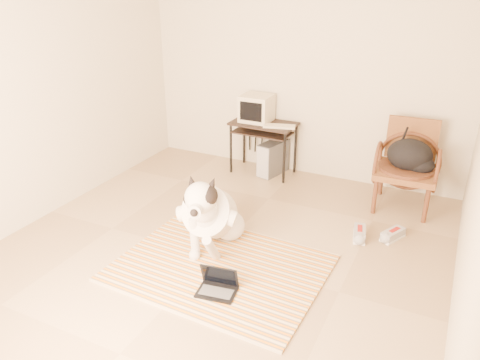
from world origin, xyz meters
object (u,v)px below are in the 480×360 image
Objects in this scene: dog at (210,215)px; rattan_chair at (407,166)px; laptop at (218,285)px; crt_monitor at (257,108)px; computer_desk at (263,130)px; pc_tower at (273,158)px; backpack at (412,157)px.

dog is 2.25m from rattan_chair.
laptop is 2.55m from rattan_chair.
crt_monitor reaches higher than rattan_chair.
crt_monitor is at bearing 159.88° from computer_desk.
backpack is at bearing -7.85° from pc_tower.
pc_tower is 1.72m from backpack.
crt_monitor reaches higher than pc_tower.
backpack is at bearing 47.51° from dog.
pc_tower is at bearing 172.15° from backpack.
laptop is at bearing -116.92° from backpack.
crt_monitor is at bearing 101.71° from dog.
crt_monitor reaches higher than dog.
computer_desk reaches higher than pc_tower.
dog is at bearing -81.42° from computer_desk.
computer_desk is (-0.66, 2.43, 0.50)m from laptop.
dog is at bearing -131.18° from rattan_chair.
rattan_chair is at bearing -5.27° from computer_desk.
rattan_chair is (1.10, 2.26, 0.40)m from laptop.
crt_monitor is 0.39× the size of rattan_chair.
laptop is 0.42× the size of computer_desk.
crt_monitor is 1.93m from backpack.
dog is 3.26× the size of laptop.
rattan_chair is (1.62, -0.19, 0.26)m from pc_tower.
computer_desk is 1.67× the size of pc_tower.
computer_desk is 2.20× the size of crt_monitor.
pc_tower is at bearing 102.18° from laptop.
computer_desk is 1.80m from backpack.
rattan_chair is (1.76, -0.16, -0.10)m from computer_desk.
computer_desk is at bearing 173.65° from backpack.
backpack is at bearing -7.20° from crt_monitor.
laptop is at bearing -72.58° from crt_monitor.
backpack reaches higher than computer_desk.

